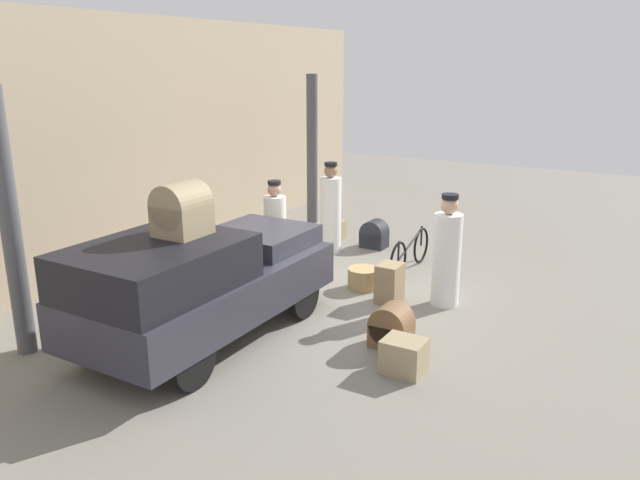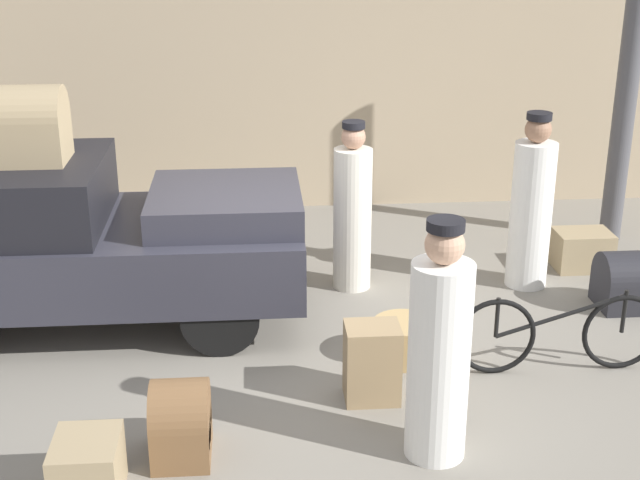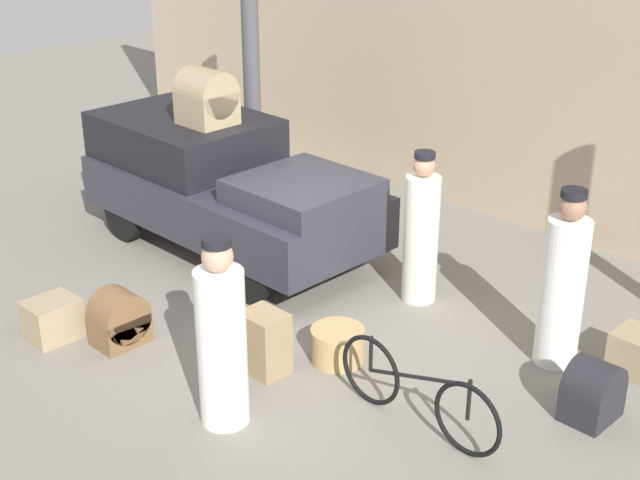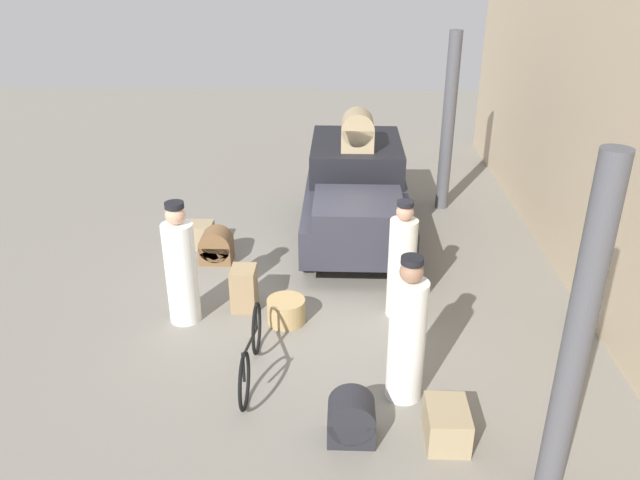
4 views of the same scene
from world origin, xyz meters
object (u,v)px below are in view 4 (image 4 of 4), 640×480
porter_with_bicycle (181,269)px  suitcase_small_leather (351,419)px  porter_carrying_trunk (407,336)px  trunk_wicker_pale (244,288)px  suitcase_tan_flat (198,235)px  bicycle (251,352)px  trunk_umber_medium (216,247)px  truck (356,191)px  porter_lifting_near_truck (402,264)px  trunk_on_truck_roof (358,131)px  wicker_basket (286,311)px  trunk_large_brown (447,425)px

porter_with_bicycle → suitcase_small_leather: (2.28, 2.31, -0.55)m
porter_carrying_trunk → trunk_wicker_pale: 2.91m
trunk_wicker_pale → suitcase_tan_flat: 2.32m
porter_carrying_trunk → suitcase_tan_flat: bearing=-140.3°
bicycle → trunk_umber_medium: bicycle is taller
truck → trunk_wicker_pale: 3.12m
suitcase_tan_flat → suitcase_small_leather: bearing=29.5°
porter_lifting_near_truck → trunk_on_truck_roof: 3.17m
wicker_basket → trunk_wicker_pale: trunk_wicker_pale is taller
porter_carrying_trunk → trunk_wicker_pale: porter_carrying_trunk is taller
trunk_on_truck_roof → bicycle: bearing=-16.6°
trunk_wicker_pale → suitcase_tan_flat: size_ratio=1.24×
porter_lifting_near_truck → trunk_umber_medium: size_ratio=2.94×
truck → porter_with_bicycle: bearing=-39.6°
suitcase_tan_flat → trunk_on_truck_roof: trunk_on_truck_roof is taller
porter_carrying_trunk → bicycle: bearing=-98.8°
truck → suitcase_small_leather: bearing=-1.3°
porter_carrying_trunk → suitcase_tan_flat: (-3.93, -3.25, -0.61)m
porter_lifting_near_truck → trunk_umber_medium: 3.34m
porter_with_bicycle → trunk_wicker_pale: (-0.35, 0.79, -0.49)m
trunk_wicker_pale → trunk_umber_medium: size_ratio=1.07×
truck → trunk_umber_medium: bearing=-63.9°
suitcase_small_leather → trunk_large_brown: suitcase_small_leather is taller
trunk_umber_medium → suitcase_tan_flat: 0.73m
wicker_basket → trunk_wicker_pale: bearing=-119.6°
suitcase_small_leather → truck: bearing=178.7°
bicycle → trunk_large_brown: 2.44m
porter_lifting_near_truck → porter_carrying_trunk: bearing=-2.9°
porter_lifting_near_truck → suitcase_small_leather: 2.69m
bicycle → suitcase_tan_flat: (-3.64, -1.43, -0.14)m
suitcase_small_leather → suitcase_tan_flat: bearing=-150.5°
porter_lifting_near_truck → truck: bearing=-167.6°
trunk_wicker_pale → suitcase_tan_flat: trunk_wicker_pale is taller
trunk_large_brown → suitcase_small_leather: bearing=-89.7°
suitcase_tan_flat → porter_carrying_trunk: bearing=39.7°
porter_with_bicycle → suitcase_small_leather: porter_with_bicycle is taller
trunk_on_truck_roof → trunk_umber_medium: bearing=-59.4°
wicker_basket → suitcase_tan_flat: suitcase_tan_flat is taller
trunk_large_brown → suitcase_tan_flat: suitcase_tan_flat is taller
bicycle → trunk_wicker_pale: bearing=-168.7°
truck → bicycle: 4.44m
trunk_large_brown → porter_with_bicycle: bearing=-124.4°
suitcase_tan_flat → wicker_basket: bearing=36.1°
bicycle → trunk_large_brown: bearing=65.4°
wicker_basket → porter_with_bicycle: size_ratio=0.30×
bicycle → porter_with_bicycle: porter_with_bicycle is taller
wicker_basket → trunk_large_brown: size_ratio=0.91×
truck → bicycle: truck is taller
trunk_large_brown → bicycle: bearing=-114.6°
trunk_large_brown → truck: bearing=-170.3°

